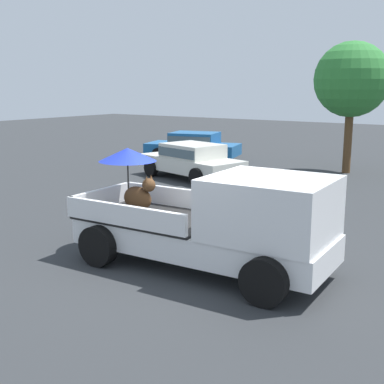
% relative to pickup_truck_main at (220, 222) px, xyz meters
% --- Properties ---
extents(ground_plane, '(80.00, 80.00, 0.00)m').
position_rel_pickup_truck_main_xyz_m(ground_plane, '(-0.39, -0.03, -0.97)').
color(ground_plane, '#2D3033').
extents(pickup_truck_main, '(5.16, 2.45, 2.17)m').
position_rel_pickup_truck_main_xyz_m(pickup_truck_main, '(0.00, 0.00, 0.00)').
color(pickup_truck_main, black).
rests_on(pickup_truck_main, ground).
extents(parked_sedan_near, '(4.60, 2.78, 1.33)m').
position_rel_pickup_truck_main_xyz_m(parked_sedan_near, '(-6.01, 7.75, -0.22)').
color(parked_sedan_near, black).
rests_on(parked_sedan_near, ground).
extents(parked_sedan_far, '(4.61, 2.80, 1.33)m').
position_rel_pickup_truck_main_xyz_m(parked_sedan_far, '(-8.62, 11.66, -0.22)').
color(parked_sedan_far, black).
rests_on(parked_sedan_far, ground).
extents(tree_by_lot, '(2.94, 2.94, 5.17)m').
position_rel_pickup_truck_main_xyz_m(tree_by_lot, '(-1.61, 12.40, 2.71)').
color(tree_by_lot, brown).
rests_on(tree_by_lot, ground).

